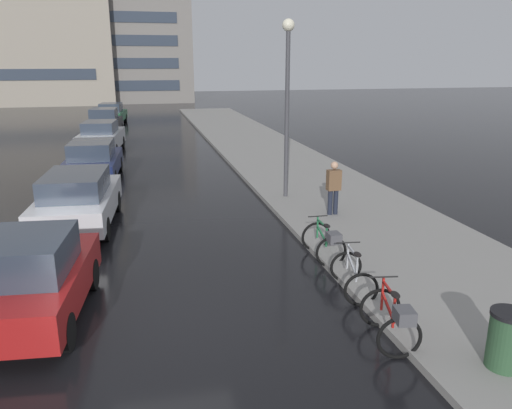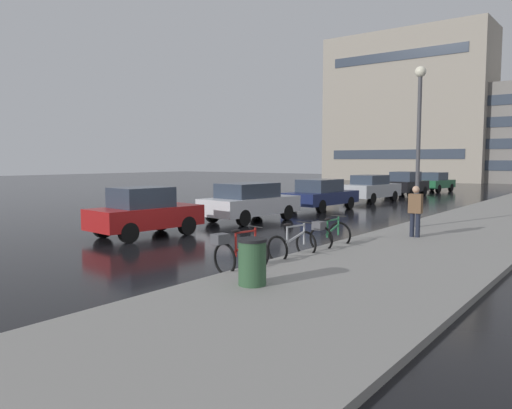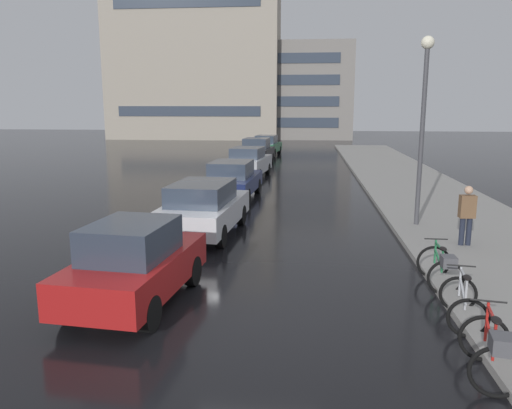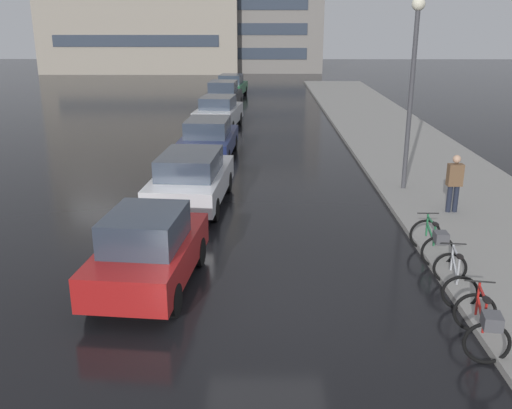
{
  "view_description": "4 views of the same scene",
  "coord_description": "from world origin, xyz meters",
  "px_view_note": "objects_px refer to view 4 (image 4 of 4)",
  "views": [
    {
      "loc": [
        -0.37,
        -8.15,
        4.58
      ],
      "look_at": [
        1.95,
        1.64,
        1.67
      ],
      "focal_mm": 35.0,
      "sensor_mm": 36.0,
      "label": 1
    },
    {
      "loc": [
        10.53,
        -10.14,
        2.55
      ],
      "look_at": [
        1.02,
        2.43,
        1.14
      ],
      "focal_mm": 35.0,
      "sensor_mm": 36.0,
      "label": 2
    },
    {
      "loc": [
        0.88,
        -8.18,
        3.81
      ],
      "look_at": [
        -0.36,
        4.23,
        1.33
      ],
      "focal_mm": 35.0,
      "sensor_mm": 36.0,
      "label": 3
    },
    {
      "loc": [
        -0.13,
        -9.77,
        5.23
      ],
      "look_at": [
        -0.22,
        1.94,
        1.4
      ],
      "focal_mm": 40.0,
      "sensor_mm": 36.0,
      "label": 4
    }
  ],
  "objects_px": {
    "car_red": "(148,250)",
    "pedestrian": "(454,182)",
    "car_silver": "(219,112)",
    "car_green": "(231,86)",
    "bicycle_third": "(433,240)",
    "bicycle_second": "(455,278)",
    "car_black": "(223,95)",
    "streetlamp": "(413,70)",
    "bicycle_nearest": "(483,324)",
    "car_white": "(191,178)",
    "car_navy": "(208,138)"
  },
  "relations": [
    {
      "from": "car_red",
      "to": "pedestrian",
      "type": "xyz_separation_m",
      "value": [
        7.53,
        4.46,
        0.17
      ]
    },
    {
      "from": "car_silver",
      "to": "car_green",
      "type": "bearing_deg",
      "value": 89.85
    },
    {
      "from": "car_red",
      "to": "bicycle_third",
      "type": "bearing_deg",
      "value": 12.98
    },
    {
      "from": "bicycle_second",
      "to": "pedestrian",
      "type": "xyz_separation_m",
      "value": [
        1.47,
        4.79,
        0.6
      ]
    },
    {
      "from": "car_silver",
      "to": "car_black",
      "type": "relative_size",
      "value": 1.13
    },
    {
      "from": "car_green",
      "to": "car_silver",
      "type": "bearing_deg",
      "value": -90.15
    },
    {
      "from": "bicycle_third",
      "to": "pedestrian",
      "type": "xyz_separation_m",
      "value": [
        1.4,
        3.04,
        0.5
      ]
    },
    {
      "from": "car_red",
      "to": "streetlamp",
      "type": "bearing_deg",
      "value": 45.09
    },
    {
      "from": "bicycle_nearest",
      "to": "bicycle_third",
      "type": "relative_size",
      "value": 1.01
    },
    {
      "from": "bicycle_second",
      "to": "streetlamp",
      "type": "relative_size",
      "value": 0.22
    },
    {
      "from": "car_green",
      "to": "streetlamp",
      "type": "distance_m",
      "value": 24.13
    },
    {
      "from": "pedestrian",
      "to": "streetlamp",
      "type": "bearing_deg",
      "value": 108.34
    },
    {
      "from": "car_red",
      "to": "car_silver",
      "type": "bearing_deg",
      "value": 89.45
    },
    {
      "from": "bicycle_third",
      "to": "car_black",
      "type": "height_order",
      "value": "car_black"
    },
    {
      "from": "car_white",
      "to": "car_silver",
      "type": "height_order",
      "value": "car_silver"
    },
    {
      "from": "car_red",
      "to": "car_black",
      "type": "distance_m",
      "value": 23.87
    },
    {
      "from": "car_navy",
      "to": "car_black",
      "type": "relative_size",
      "value": 1.17
    },
    {
      "from": "bicycle_second",
      "to": "car_silver",
      "type": "xyz_separation_m",
      "value": [
        -5.9,
        17.91,
        0.43
      ]
    },
    {
      "from": "bicycle_third",
      "to": "streetlamp",
      "type": "xyz_separation_m",
      "value": [
        0.63,
        5.37,
        3.28
      ]
    },
    {
      "from": "bicycle_third",
      "to": "car_silver",
      "type": "distance_m",
      "value": 17.23
    },
    {
      "from": "bicycle_third",
      "to": "bicycle_nearest",
      "type": "bearing_deg",
      "value": -94.09
    },
    {
      "from": "car_red",
      "to": "car_white",
      "type": "height_order",
      "value": "car_red"
    },
    {
      "from": "car_silver",
      "to": "car_green",
      "type": "height_order",
      "value": "car_silver"
    },
    {
      "from": "streetlamp",
      "to": "bicycle_second",
      "type": "bearing_deg",
      "value": -95.59
    },
    {
      "from": "bicycle_second",
      "to": "bicycle_nearest",
      "type": "bearing_deg",
      "value": -95.68
    },
    {
      "from": "bicycle_nearest",
      "to": "car_black",
      "type": "height_order",
      "value": "car_black"
    },
    {
      "from": "car_green",
      "to": "pedestrian",
      "type": "height_order",
      "value": "pedestrian"
    },
    {
      "from": "car_black",
      "to": "pedestrian",
      "type": "bearing_deg",
      "value": -68.83
    },
    {
      "from": "bicycle_nearest",
      "to": "car_black",
      "type": "xyz_separation_m",
      "value": [
        -5.85,
        26.18,
        0.35
      ]
    },
    {
      "from": "car_navy",
      "to": "car_silver",
      "type": "relative_size",
      "value": 1.03
    },
    {
      "from": "pedestrian",
      "to": "bicycle_nearest",
      "type": "bearing_deg",
      "value": -103.81
    },
    {
      "from": "pedestrian",
      "to": "streetlamp",
      "type": "relative_size",
      "value": 0.3
    },
    {
      "from": "bicycle_second",
      "to": "streetlamp",
      "type": "height_order",
      "value": "streetlamp"
    },
    {
      "from": "car_red",
      "to": "car_black",
      "type": "relative_size",
      "value": 1.01
    },
    {
      "from": "car_black",
      "to": "streetlamp",
      "type": "height_order",
      "value": "streetlamp"
    },
    {
      "from": "bicycle_second",
      "to": "car_black",
      "type": "xyz_separation_m",
      "value": [
        -6.05,
        24.2,
        0.47
      ]
    },
    {
      "from": "bicycle_second",
      "to": "car_silver",
      "type": "relative_size",
      "value": 0.29
    },
    {
      "from": "bicycle_nearest",
      "to": "streetlamp",
      "type": "height_order",
      "value": "streetlamp"
    },
    {
      "from": "car_red",
      "to": "car_green",
      "type": "bearing_deg",
      "value": 89.61
    },
    {
      "from": "bicycle_nearest",
      "to": "bicycle_third",
      "type": "bearing_deg",
      "value": 85.91
    },
    {
      "from": "pedestrian",
      "to": "streetlamp",
      "type": "height_order",
      "value": "streetlamp"
    },
    {
      "from": "bicycle_nearest",
      "to": "car_silver",
      "type": "xyz_separation_m",
      "value": [
        -5.7,
        19.89,
        0.32
      ]
    },
    {
      "from": "car_green",
      "to": "pedestrian",
      "type": "bearing_deg",
      "value": -73.87
    },
    {
      "from": "bicycle_nearest",
      "to": "bicycle_second",
      "type": "relative_size",
      "value": 1.11
    },
    {
      "from": "bicycle_second",
      "to": "car_red",
      "type": "xyz_separation_m",
      "value": [
        -6.07,
        0.33,
        0.42
      ]
    },
    {
      "from": "car_navy",
      "to": "car_black",
      "type": "xyz_separation_m",
      "value": [
        -0.19,
        12.48,
        0.07
      ]
    },
    {
      "from": "car_white",
      "to": "car_navy",
      "type": "distance_m",
      "value": 5.97
    },
    {
      "from": "car_green",
      "to": "streetlamp",
      "type": "bearing_deg",
      "value": -74.1
    },
    {
      "from": "bicycle_second",
      "to": "streetlamp",
      "type": "xyz_separation_m",
      "value": [
        0.7,
        7.12,
        3.38
      ]
    },
    {
      "from": "bicycle_second",
      "to": "car_navy",
      "type": "xyz_separation_m",
      "value": [
        -5.86,
        11.72,
        0.39
      ]
    }
  ]
}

